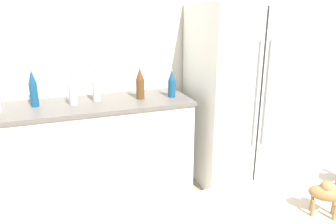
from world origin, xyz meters
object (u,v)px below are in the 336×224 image
Objects in this scene: back_bottle_1 at (73,90)px; back_bottle_0 at (33,89)px; refrigerator at (238,94)px; back_bottle_2 at (172,84)px; back_bottle_4 at (96,86)px; camel_figurine_second at (327,192)px; back_bottle_3 at (140,84)px.

back_bottle_0 is at bearing 167.27° from back_bottle_1.
refrigerator is 0.72m from back_bottle_2.
back_bottle_0 is 1.11× the size of back_bottle_4.
back_bottle_1 is at bearing -163.66° from back_bottle_4.
back_bottle_0 is at bearing 178.90° from back_bottle_4.
camel_figurine_second is at bearing -113.53° from refrigerator.
camel_figurine_second is at bearing -63.70° from back_bottle_0.
camel_figurine_second is (0.52, -2.09, 0.02)m from back_bottle_4.
back_bottle_1 is 0.88m from back_bottle_2.
back_bottle_0 reaches higher than back_bottle_1.
back_bottle_2 is 0.87× the size of back_bottle_3.
back_bottle_0 is 1.94× the size of camel_figurine_second.
back_bottle_0 is 1.26× the size of back_bottle_2.
back_bottle_3 is at bearing -7.64° from back_bottle_4.
back_bottle_2 is at bearing -8.19° from back_bottle_3.
camel_figurine_second is at bearing -70.28° from back_bottle_1.
refrigerator is 1.59m from back_bottle_1.
back_bottle_1 is 0.21m from back_bottle_4.
back_bottle_2 is 0.89× the size of back_bottle_4.
back_bottle_3 reaches higher than back_bottle_4.
back_bottle_0 is 1.16× the size of back_bottle_1.
back_bottle_2 is at bearing 85.57° from camel_figurine_second.
back_bottle_0 is at bearing 176.15° from refrigerator.
back_bottle_0 reaches higher than camel_figurine_second.
back_bottle_0 is 1.20m from back_bottle_2.
refrigerator reaches higher than back_bottle_4.
back_bottle_1 is 1.68× the size of camel_figurine_second.
back_bottle_1 reaches higher than camel_figurine_second.
refrigerator is at bearing -4.87° from back_bottle_4.
back_bottle_4 is at bearing 175.13° from refrigerator.
camel_figurine_second is at bearing -86.19° from back_bottle_3.
back_bottle_3 is at bearing 0.80° from back_bottle_1.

